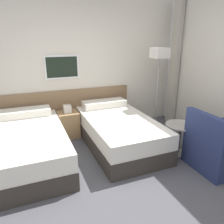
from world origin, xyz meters
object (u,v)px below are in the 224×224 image
(bed_near_door, at_px, (29,146))
(nightstand, at_px, (68,124))
(armchair, at_px, (220,149))
(floor_lamp, at_px, (159,60))
(bed_near_window, at_px, (118,131))
(side_table, at_px, (180,133))

(bed_near_door, distance_m, nightstand, 1.03)
(nightstand, bearing_deg, armchair, -46.04)
(floor_lamp, xyz_separation_m, armchair, (0.07, -1.60, -1.16))
(bed_near_door, xyz_separation_m, bed_near_window, (1.50, 0.00, 0.00))
(side_table, relative_size, armchair, 0.59)
(bed_near_door, relative_size, side_table, 3.71)
(bed_near_window, bearing_deg, bed_near_door, 180.00)
(bed_near_window, relative_size, side_table, 3.71)
(bed_near_window, xyz_separation_m, side_table, (0.81, -0.66, 0.10))
(bed_near_door, distance_m, armchair, 2.87)
(bed_near_door, height_order, bed_near_window, same)
(bed_near_door, relative_size, nightstand, 3.02)
(bed_near_window, height_order, armchair, armchair)
(bed_near_door, xyz_separation_m, side_table, (2.30, -0.66, 0.10))
(nightstand, relative_size, armchair, 0.73)
(bed_near_door, distance_m, side_table, 2.40)
(bed_near_door, bearing_deg, floor_lamp, 8.82)
(bed_near_door, bearing_deg, side_table, -15.95)
(bed_near_door, xyz_separation_m, armchair, (2.60, -1.21, 0.01))
(bed_near_door, relative_size, armchair, 2.20)
(nightstand, distance_m, floor_lamp, 2.16)
(bed_near_window, distance_m, nightstand, 1.03)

